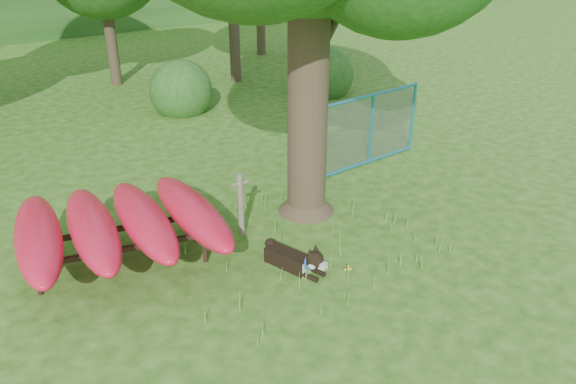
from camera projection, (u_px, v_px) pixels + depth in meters
ground at (322, 280)px, 8.75m from camera, size 80.00×80.00×0.00m
wooden_post at (241, 203)px, 9.75m from camera, size 0.32×0.11×1.18m
kayak_rack at (118, 224)px, 8.78m from camera, size 3.33×3.58×1.01m
husky_dog at (297, 260)px, 8.92m from camera, size 0.56×1.23×0.55m
fence_section at (371, 129)px, 12.54m from camera, size 2.83×0.18×2.76m
wildflower_clump at (348, 270)px, 8.66m from camera, size 0.12×0.10×0.25m
shrub_right at (324, 94)px, 17.98m from camera, size 1.80×1.80×1.80m
shrub_mid at (183, 111)px, 16.37m from camera, size 1.80×1.80×1.80m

